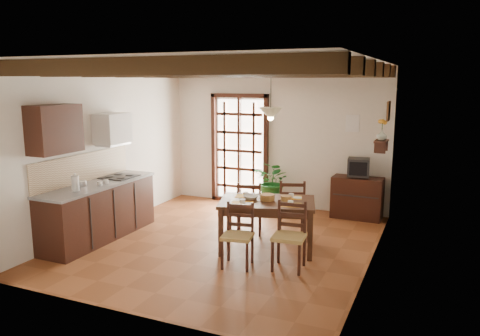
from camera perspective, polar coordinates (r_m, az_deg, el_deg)
The scene contains 25 objects.
ground_plane at distance 7.53m, azimuth -1.93°, elevation -9.10°, with size 5.00×5.00×0.00m, color brown.
room_shell at distance 7.13m, azimuth -2.03°, elevation 4.79°, with size 4.52×5.02×2.81m.
ceiling_beams at distance 7.09m, azimuth -2.07°, elevation 11.83°, with size 4.50×4.34×0.20m.
french_door at distance 9.74m, azimuth -0.06°, elevation 2.57°, with size 1.26×0.11×2.32m.
kitchen_counter at distance 7.93m, azimuth -16.79°, elevation -4.94°, with size 0.64×2.25×1.38m.
upper_cabinet at distance 7.26m, azimuth -21.65°, elevation 4.43°, with size 0.35×0.80×0.70m, color black.
range_hood at distance 8.19m, azimuth -15.29°, elevation 4.60°, with size 0.38×0.60×0.54m.
counter_items at distance 7.89m, azimuth -16.55°, elevation -1.38°, with size 0.50×1.43×0.25m.
dining_table at distance 7.08m, azimuth 3.34°, elevation -4.75°, with size 1.60×1.26×0.76m.
chair_near_left at distance 6.55m, azimuth -0.28°, elevation -9.60°, with size 0.46×0.45×0.88m.
chair_near_right at distance 6.49m, azimuth 5.99°, elevation -9.72°, with size 0.46×0.44×0.92m.
chair_far_left at distance 7.90m, azimuth 1.15°, elevation -5.97°, with size 0.52×0.51×0.90m.
chair_far_right at distance 7.85m, azimuth 6.29°, elevation -6.02°, with size 0.56×0.54×0.95m.
table_setting at distance 7.04m, azimuth 3.35°, elevation -3.66°, with size 1.03×0.68×0.10m.
table_bowl at distance 7.12m, azimuth 1.36°, elevation -3.61°, with size 0.22×0.22×0.05m, color white.
sideboard at distance 8.99m, azimuth 14.08°, elevation -3.54°, with size 0.92×0.41×0.78m, color black.
crt_tv at distance 8.87m, azimuth 14.25°, elevation 0.09°, with size 0.43×0.40×0.33m.
fuse_box at distance 9.05m, azimuth 13.56°, elevation 5.31°, with size 0.25×0.03×0.32m, color white.
plant_pot at distance 9.33m, azimuth 4.07°, elevation -4.51°, with size 0.35×0.35×0.21m, color maroon.
potted_plant at distance 9.22m, azimuth 4.11°, elevation -1.75°, with size 1.89×1.62×2.11m, color #144C19.
wall_shelf at distance 8.12m, azimuth 16.84°, elevation 2.88°, with size 0.20×0.42×0.20m.
shelf_vase at distance 8.10m, azimuth 16.90°, elevation 3.85°, with size 0.15×0.15×0.15m, color #B2BFB2.
shelf_flowers at distance 8.08m, azimuth 16.98°, elevation 5.32°, with size 0.14×0.14×0.36m.
framed_picture at distance 8.06m, azimuth 17.64°, elevation 6.64°, with size 0.03×0.32×0.32m.
pendant_lamp at distance 6.94m, azimuth 3.75°, elevation 6.78°, with size 0.36×0.36×0.84m.
Camera 1 is at (3.05, -6.40, 2.54)m, focal length 35.00 mm.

